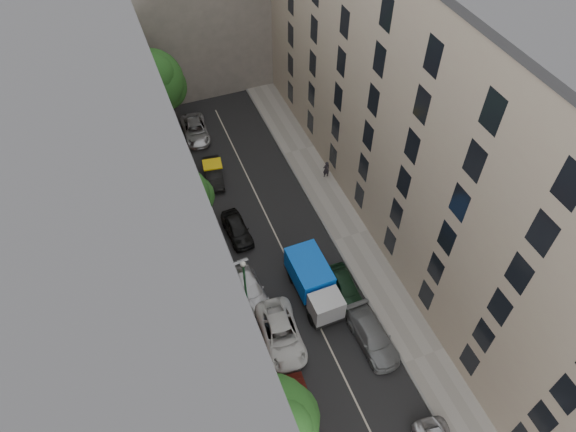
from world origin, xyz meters
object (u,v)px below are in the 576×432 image
car_left_1 (299,407)px  car_right_2 (346,287)px  tree_near (273,427)px  tree_far (154,83)px  tarp_truck (314,283)px  car_left_2 (281,334)px  pedestrian (326,169)px  car_left_5 (214,173)px  lamp_post (245,285)px  tree_mid (183,197)px  car_left_6 (195,130)px  car_right_1 (373,336)px  car_left_3 (250,288)px  car_left_4 (237,229)px

car_left_1 → car_right_2: (6.34, 6.80, 0.00)m
tree_near → tree_far: (0.31, 30.82, 0.13)m
tarp_truck → car_right_2: tarp_truck is taller
car_left_2 → tarp_truck: bearing=41.5°
pedestrian → car_left_5: bearing=-21.9°
car_left_2 → lamp_post: 4.33m
car_left_1 → tree_mid: size_ratio=0.59×
car_left_6 → tree_far: (-2.80, 0.48, 5.48)m
car_right_1 → lamp_post: 9.17m
car_left_3 → car_right_2: 6.84m
tree_mid → lamp_post: 8.50m
car_right_1 → tree_mid: size_ratio=0.69×
tree_near → pedestrian: tree_near is taller
car_left_3 → car_left_4: size_ratio=1.10×
tarp_truck → car_right_1: size_ratio=1.17×
car_left_1 → car_right_2: car_right_2 is taller
car_left_1 → car_left_6: bearing=94.9°
car_left_1 → car_left_5: 21.62m
tarp_truck → lamp_post: size_ratio=0.91×
car_left_2 → tree_near: (-3.11, -7.30, 5.29)m
car_left_2 → pedestrian: (9.18, 13.32, 0.24)m
car_right_2 → tree_far: size_ratio=0.45×
lamp_post → car_left_6: bearing=85.8°
car_left_5 → pedestrian: 9.78m
car_left_6 → tree_near: 30.97m
car_left_4 → car_left_6: car_left_4 is taller
car_left_3 → car_left_5: 12.44m
car_left_2 → car_right_2: bearing=23.0°
tarp_truck → car_left_5: (-3.41, 14.11, -0.78)m
tarp_truck → tree_near: tree_near is taller
tarp_truck → pedestrian: tarp_truck is taller
car_left_6 → car_right_1: bearing=-73.1°
car_right_1 → car_right_2: size_ratio=1.21×
tarp_truck → car_left_4: 8.09m
car_left_3 → tree_near: bearing=-106.1°
car_right_2 → tree_near: tree_near is taller
car_left_3 → tree_far: bearing=91.1°
car_left_3 → tree_mid: (-2.70, 6.32, 4.25)m
car_left_5 → car_left_2: bearing=-81.9°
tree_far → pedestrian: 16.56m
tarp_truck → tree_mid: size_ratio=0.81×
tree_mid → lamp_post: size_ratio=1.13×
car_left_1 → car_right_1: bearing=28.7°
car_left_4 → tree_far: size_ratio=0.45×
car_right_2 → car_left_3: bearing=162.3°
car_left_3 → car_left_5: car_left_5 is taller
car_left_4 → tree_mid: size_ratio=0.57×
car_left_6 → car_right_2: car_right_2 is taller
car_left_5 → tree_mid: (-3.50, -6.09, 4.22)m
car_left_1 → car_left_2: 5.01m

